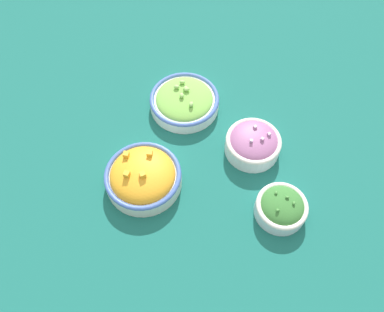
% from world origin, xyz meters
% --- Properties ---
extents(ground_plane, '(3.00, 3.00, 0.00)m').
position_xyz_m(ground_plane, '(0.00, 0.00, 0.00)').
color(ground_plane, '#196056').
extents(bowl_lettuce, '(0.19, 0.19, 0.06)m').
position_xyz_m(bowl_lettuce, '(0.17, -0.06, 0.02)').
color(bowl_lettuce, white).
rests_on(bowl_lettuce, ground_plane).
extents(bowl_broccoli, '(0.12, 0.12, 0.06)m').
position_xyz_m(bowl_broccoli, '(-0.21, -0.12, 0.03)').
color(bowl_broccoli, silver).
rests_on(bowl_broccoli, ground_plane).
extents(bowl_squash, '(0.18, 0.18, 0.08)m').
position_xyz_m(bowl_squash, '(0.00, 0.13, 0.03)').
color(bowl_squash, silver).
rests_on(bowl_squash, ground_plane).
extents(bowl_red_onion, '(0.14, 0.14, 0.07)m').
position_xyz_m(bowl_red_onion, '(-0.03, -0.15, 0.03)').
color(bowl_red_onion, white).
rests_on(bowl_red_onion, ground_plane).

